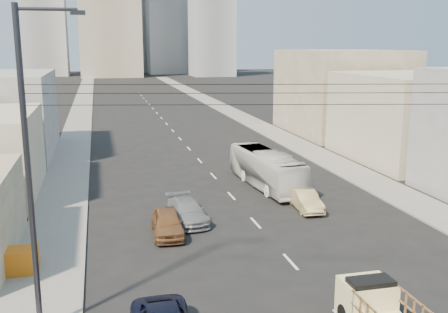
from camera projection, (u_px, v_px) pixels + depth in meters
name	position (u px, v px, depth m)	size (l,w,h in m)	color
sidewalk_left	(81.00, 113.00, 82.43)	(3.50, 180.00, 0.12)	slate
sidewalk_right	(226.00, 109.00, 87.81)	(3.50, 180.00, 0.12)	slate
lane_dashes	(170.00, 127.00, 68.97)	(0.15, 104.00, 0.01)	silver
flatbed_pickup	(381.00, 309.00, 19.26)	(1.95, 4.41, 1.90)	beige
city_bus	(267.00, 169.00, 39.77)	(2.37, 10.12, 2.82)	silver
sedan_brown	(167.00, 223.00, 29.74)	(1.70, 4.23, 1.44)	brown
sedan_tan	(306.00, 200.00, 34.33)	(1.36, 3.91, 1.29)	tan
sedan_grey	(187.00, 211.00, 31.98)	(1.90, 4.67, 1.35)	gray
streetlamp_left	(31.00, 166.00, 18.43)	(2.36, 0.25, 12.00)	#2D2D33
overhead_wires	(364.00, 94.00, 18.13)	(23.01, 5.02, 0.72)	black
crate_stack	(18.00, 261.00, 24.60)	(1.80, 1.20, 1.14)	#CD6813
bldg_right_mid	(413.00, 117.00, 48.82)	(11.00, 14.00, 8.00)	#B5AE91
bldg_right_far	(341.00, 92.00, 63.94)	(12.00, 16.00, 10.00)	gray
midrise_ne	(169.00, 19.00, 194.40)	(16.00, 16.00, 40.00)	gray
midrise_nw	(44.00, 26.00, 180.21)	(15.00, 15.00, 34.00)	gray
midrise_back	(133.00, 15.00, 205.50)	(18.00, 18.00, 44.00)	gray
midrise_east	(212.00, 35.00, 179.39)	(14.00, 14.00, 28.00)	gray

